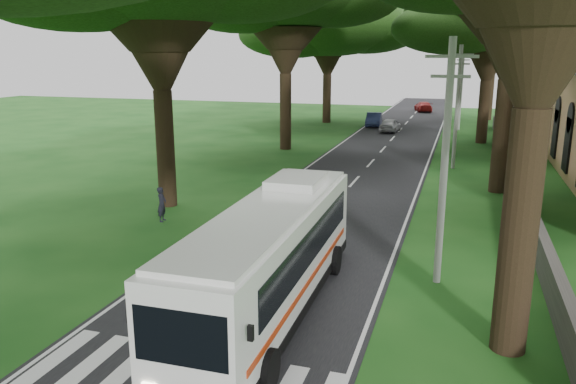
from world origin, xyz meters
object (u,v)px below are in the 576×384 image
object	(u,v)px
distant_car_c	(423,106)
pedestrian	(162,204)
pole_near	(445,160)
coach_bus	(271,257)
pole_mid	(457,105)
distant_car_b	(374,119)
pole_far	(461,87)
distant_car_a	(390,125)

from	to	relation	value
distant_car_c	pedestrian	size ratio (longest dim) A/B	2.75
pole_near	distant_car_c	size ratio (longest dim) A/B	1.82
coach_bus	pole_mid	bearing A→B (deg)	78.48
pole_near	pole_mid	world-z (taller)	same
pedestrian	coach_bus	bearing A→B (deg)	-140.90
coach_bus	distant_car_b	bearing A→B (deg)	94.41
pedestrian	pole_far	bearing A→B (deg)	-26.43
coach_bus	distant_car_c	size ratio (longest dim) A/B	2.54
pole_mid	pole_far	bearing A→B (deg)	90.00
pole_mid	coach_bus	bearing A→B (deg)	-100.83
pole_far	distant_car_b	bearing A→B (deg)	178.67
pole_near	pole_far	distance (m)	40.00
coach_bus	pedestrian	distance (m)	10.75
pole_far	distant_car_b	size ratio (longest dim) A/B	1.90
pole_mid	pole_far	world-z (taller)	same
distant_car_b	pole_near	bearing A→B (deg)	-83.00
pole_near	pedestrian	bearing A→B (deg)	164.41
pole_mid	distant_car_a	distance (m)	17.84
coach_bus	distant_car_a	xyz separation A→B (m)	(-1.73, 40.19, -1.09)
pole_far	pedestrian	distance (m)	38.73
pole_mid	distant_car_c	distance (m)	37.53
distant_car_a	distant_car_c	world-z (taller)	distant_car_a
pole_far	distant_car_a	size ratio (longest dim) A/B	2.08
distant_car_a	pedestrian	world-z (taller)	pedestrian
coach_bus	distant_car_c	distance (m)	60.95
pole_mid	pedestrian	size ratio (longest dim) A/B	4.99
distant_car_b	distant_car_c	bearing A→B (deg)	72.37
distant_car_a	coach_bus	bearing A→B (deg)	97.85
pole_mid	distant_car_c	xyz separation A→B (m)	(-4.70, 37.07, -3.51)
coach_bus	pole_far	bearing A→B (deg)	83.37
pole_mid	coach_bus	size ratio (longest dim) A/B	0.72
coach_bus	distant_car_b	world-z (taller)	coach_bus
pole_mid	distant_car_c	bearing A→B (deg)	97.23
pole_far	distant_car_b	distance (m)	9.18
pole_far	distant_car_c	distance (m)	18.05
distant_car_c	distant_car_b	bearing A→B (deg)	63.50
pole_near	distant_car_b	size ratio (longest dim) A/B	1.90
distant_car_b	coach_bus	bearing A→B (deg)	-89.84
pole_near	distant_car_a	distance (m)	37.03
distant_car_b	pedestrian	size ratio (longest dim) A/B	2.63
distant_car_c	pedestrian	world-z (taller)	pedestrian
distant_car_a	distant_car_c	distance (m)	20.82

